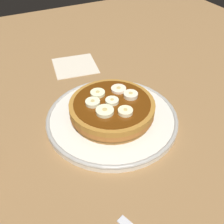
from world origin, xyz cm
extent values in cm
cube|color=olive|center=(0.00, 0.00, -1.50)|extent=(140.00, 140.00, 3.00)
cylinder|color=silver|center=(0.00, 0.00, 0.61)|extent=(26.39, 26.39, 1.22)
torus|color=#A19E96|center=(0.00, 0.00, 1.04)|extent=(26.46, 26.46, 0.85)
cylinder|color=olive|center=(0.20, -0.39, 1.79)|extent=(15.92, 15.92, 1.13)
cylinder|color=#AA642A|center=(0.16, 0.42, 2.92)|extent=(16.74, 16.74, 1.13)
cylinder|color=#A66F29|center=(0.22, 0.05, 4.05)|extent=(16.79, 16.79, 1.13)
cylinder|color=#592B0A|center=(0.00, 0.00, 4.69)|extent=(15.02, 15.02, 0.16)
cylinder|color=#F0F1C6|center=(-0.24, -0.10, 5.01)|extent=(2.61, 2.61, 0.80)
cylinder|color=tan|center=(-0.24, -0.10, 5.45)|extent=(0.73, 0.73, 0.08)
cylinder|color=beige|center=(-3.52, 1.21, 5.04)|extent=(2.84, 2.84, 0.86)
cylinder|color=tan|center=(-3.52, 1.21, 5.51)|extent=(0.80, 0.80, 0.08)
cylinder|color=#F9E2C2|center=(3.03, 3.02, 4.95)|extent=(3.09, 3.09, 0.68)
cylinder|color=tan|center=(3.03, 3.02, 5.33)|extent=(0.86, 0.86, 0.08)
cylinder|color=#F2F4B9|center=(-1.39, 3.62, 4.98)|extent=(2.95, 2.95, 0.74)
cylinder|color=tan|center=(-1.39, 3.62, 5.39)|extent=(0.83, 0.83, 0.08)
cylinder|color=#EEECBA|center=(-2.56, -2.17, 5.05)|extent=(3.36, 3.36, 0.88)
cylinder|color=tan|center=(-2.56, -2.17, 5.53)|extent=(0.94, 0.94, 0.08)
cylinder|color=#F6EBB6|center=(0.76, -3.94, 5.07)|extent=(2.78, 2.78, 0.91)
cylinder|color=tan|center=(0.76, -3.94, 5.56)|extent=(0.78, 0.78, 0.08)
cylinder|color=beige|center=(4.12, -0.17, 5.09)|extent=(2.87, 2.87, 0.97)
cylinder|color=tan|center=(4.12, -0.17, 5.62)|extent=(0.80, 0.80, 0.08)
cube|color=beige|center=(0.97, 24.01, 0.15)|extent=(12.62, 12.62, 0.30)
camera|label=1|loc=(-18.19, -36.23, 36.34)|focal=42.70mm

